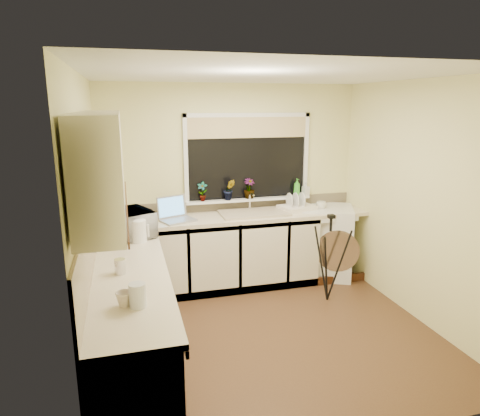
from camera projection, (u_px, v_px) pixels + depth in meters
name	position (u px, v px, depth m)	size (l,w,h in m)	color
floor	(269.00, 332.00, 4.27)	(3.20, 3.20, 0.00)	#523721
ceiling	(274.00, 75.00, 3.70)	(3.20, 3.20, 0.00)	white
wall_back	(232.00, 184.00, 5.39)	(3.20, 3.20, 0.00)	beige
wall_front	(353.00, 272.00, 2.58)	(3.20, 3.20, 0.00)	beige
wall_left	(89.00, 225.00, 3.58)	(3.00, 3.00, 0.00)	beige
wall_right	(419.00, 203.00, 4.39)	(3.00, 3.00, 0.00)	beige
base_cabinet_back	(212.00, 254.00, 5.21)	(2.55, 0.60, 0.86)	silver
base_cabinet_left	(133.00, 324.00, 3.56)	(0.54, 2.40, 0.86)	silver
worktop_back	(238.00, 217.00, 5.19)	(3.20, 0.60, 0.04)	beige
worktop_left	(130.00, 273.00, 3.45)	(0.60, 2.40, 0.04)	beige
upper_cabinet	(102.00, 162.00, 3.06)	(0.28, 1.90, 0.70)	silver
splashback_left	(89.00, 248.00, 3.32)	(0.02, 2.40, 0.45)	beige
splashback_back	(232.00, 204.00, 5.44)	(3.20, 0.02, 0.14)	beige
window_glass	(248.00, 158.00, 5.35)	(1.50, 0.02, 1.00)	black
window_blind	(248.00, 128.00, 5.24)	(1.50, 0.02, 0.25)	tan
windowsill	(249.00, 199.00, 5.42)	(1.60, 0.14, 0.03)	white
sink	(254.00, 213.00, 5.23)	(0.82, 0.46, 0.03)	tan
faucet	(250.00, 201.00, 5.38)	(0.03, 0.03, 0.24)	silver
washing_machine	(326.00, 241.00, 5.62)	(0.65, 0.63, 0.92)	white
laptop	(175.00, 214.00, 4.95)	(0.45, 0.42, 0.27)	#939299
kettle	(138.00, 231.00, 4.17)	(0.16, 0.16, 0.21)	white
dish_rack	(297.00, 208.00, 5.41)	(0.42, 0.32, 0.06)	white
tripod	(329.00, 258.00, 4.86)	(0.49, 0.49, 1.02)	black
glass_jug	(138.00, 295.00, 2.83)	(0.11, 0.11, 0.16)	silver
steel_jar	(120.00, 266.00, 3.38)	(0.09, 0.09, 0.12)	silver
microwave	(133.00, 223.00, 4.35)	(0.48, 0.33, 0.27)	white
plant_a	(202.00, 192.00, 5.22)	(0.13, 0.08, 0.24)	#999999
plant_b	(229.00, 190.00, 5.29)	(0.14, 0.11, 0.26)	#999999
plant_c	(249.00, 188.00, 5.38)	(0.14, 0.14, 0.25)	#999999
soap_bottle_green	(297.00, 187.00, 5.54)	(0.09, 0.09, 0.22)	green
soap_bottle_clear	(306.00, 189.00, 5.57)	(0.08, 0.08, 0.17)	#999999
cup_back	(321.00, 205.00, 5.47)	(0.13, 0.13, 0.10)	silver
cup_left	(124.00, 299.00, 2.84)	(0.11, 0.11, 0.10)	beige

